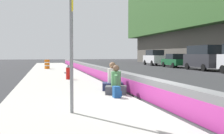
{
  "coord_description": "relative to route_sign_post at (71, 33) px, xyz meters",
  "views": [
    {
      "loc": [
        -7.65,
        3.5,
        1.67
      ],
      "look_at": [
        5.35,
        0.24,
        1.02
      ],
      "focal_mm": 42.96,
      "sensor_mm": 36.0,
      "label": 1
    }
  ],
  "objects": [
    {
      "name": "fire_hydrant",
      "position": [
        9.4,
        -0.68,
        -1.62
      ],
      "size": [
        0.26,
        0.46,
        0.88
      ],
      "color": "red",
      "rests_on": "sidewalk_strip"
    },
    {
      "name": "parked_car_fourth",
      "position": [
        17.43,
        -15.17,
        -0.86
      ],
      "size": [
        5.17,
        2.24,
        2.56
      ],
      "color": "#28282D",
      "rests_on": "ground_plane"
    },
    {
      "name": "seated_person_middle",
      "position": [
        4.02,
        -2.1,
        -1.7
      ],
      "size": [
        0.89,
        0.99,
        1.19
      ],
      "color": "#23284C",
      "rests_on": "sidewalk_strip"
    },
    {
      "name": "construction_barrel",
      "position": [
        21.69,
        0.46,
        -1.59
      ],
      "size": [
        0.54,
        0.54,
        0.95
      ],
      "color": "orange",
      "rests_on": "sidewalk_strip"
    },
    {
      "name": "route_sign_post",
      "position": [
        0.0,
        0.0,
        0.0
      ],
      "size": [
        0.44,
        0.09,
        3.6
      ],
      "color": "gray",
      "rests_on": "sidewalk_strip"
    },
    {
      "name": "jersey_barrier",
      "position": [
        0.69,
        -2.82,
        -1.79
      ],
      "size": [
        76.0,
        0.45,
        0.85
      ],
      "color": "slate",
      "rests_on": "ground_plane"
    },
    {
      "name": "backpack",
      "position": [
        2.07,
        -1.77,
        -1.88
      ],
      "size": [
        0.32,
        0.28,
        0.4
      ],
      "color": "navy",
      "rests_on": "sidewalk_strip"
    },
    {
      "name": "ground_plane",
      "position": [
        0.69,
        -2.83,
        -2.21
      ],
      "size": [
        160.0,
        160.0,
        0.0
      ],
      "primitive_type": "plane",
      "color": "#2B2B2D",
      "rests_on": "ground"
    },
    {
      "name": "seated_person_foreground",
      "position": [
        2.93,
        -1.97,
        -1.72
      ],
      "size": [
        0.88,
        0.96,
        1.11
      ],
      "color": "#424247",
      "rests_on": "sidewalk_strip"
    },
    {
      "name": "parked_car_far",
      "position": [
        30.04,
        -15.1,
        -1.03
      ],
      "size": [
        4.86,
        2.19,
        2.28
      ],
      "color": "silver",
      "rests_on": "ground_plane"
    },
    {
      "name": "sidewalk_strip",
      "position": [
        0.69,
        -0.18,
        -2.14
      ],
      "size": [
        80.0,
        4.4,
        0.14
      ],
      "primitive_type": "cube",
      "color": "#A8A59E",
      "rests_on": "ground_plane"
    },
    {
      "name": "parked_car_midline",
      "position": [
        23.57,
        -15.1,
        -1.35
      ],
      "size": [
        4.56,
        2.08,
        1.71
      ],
      "color": "#145128",
      "rests_on": "ground_plane"
    }
  ]
}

